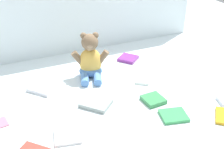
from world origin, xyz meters
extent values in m
plane|color=silver|center=(0.00, 0.00, 0.00)|extent=(3.20, 3.20, 0.00)
cube|color=white|center=(0.00, 0.44, 0.28)|extent=(1.58, 0.03, 0.55)
ellipsoid|color=#E5B24C|center=(-0.04, 0.11, 0.08)|extent=(0.14, 0.12, 0.15)
ellipsoid|color=#598CD1|center=(-0.05, 0.10, 0.03)|extent=(0.15, 0.13, 0.05)
sphere|color=#7A6047|center=(-0.05, 0.10, 0.19)|extent=(0.11, 0.11, 0.09)
ellipsoid|color=#997C5E|center=(-0.06, 0.07, 0.18)|extent=(0.04, 0.04, 0.03)
sphere|color=#7A6047|center=(-0.07, 0.12, 0.22)|extent=(0.04, 0.04, 0.03)
sphere|color=#7A6047|center=(-0.01, 0.10, 0.22)|extent=(0.04, 0.04, 0.03)
cylinder|color=#7A6047|center=(-0.11, 0.12, 0.10)|extent=(0.08, 0.05, 0.08)
cylinder|color=#7A6047|center=(0.01, 0.08, 0.10)|extent=(0.08, 0.05, 0.08)
cylinder|color=#598CD1|center=(-0.10, 0.04, 0.02)|extent=(0.07, 0.09, 0.04)
cylinder|color=#598CD1|center=(-0.04, 0.02, 0.02)|extent=(0.07, 0.09, 0.04)
cube|color=#3BA258|center=(0.15, -0.38, 0.01)|extent=(0.13, 0.12, 0.01)
cube|color=silver|center=(-0.32, 0.05, 0.01)|extent=(0.13, 0.14, 0.02)
cube|color=#7D2E8D|center=(0.22, 0.19, 0.01)|extent=(0.14, 0.14, 0.02)
cube|color=#37894E|center=(0.13, -0.25, 0.01)|extent=(0.10, 0.10, 0.02)
cube|color=white|center=(0.19, -0.04, 0.01)|extent=(0.14, 0.15, 0.01)
cube|color=#95A3A0|center=(-0.12, -0.17, 0.01)|extent=(0.16, 0.16, 0.02)
cube|color=silver|center=(-0.30, -0.32, 0.01)|extent=(0.12, 0.12, 0.01)
camera|label=1|loc=(-0.50, -1.18, 0.76)|focal=46.70mm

